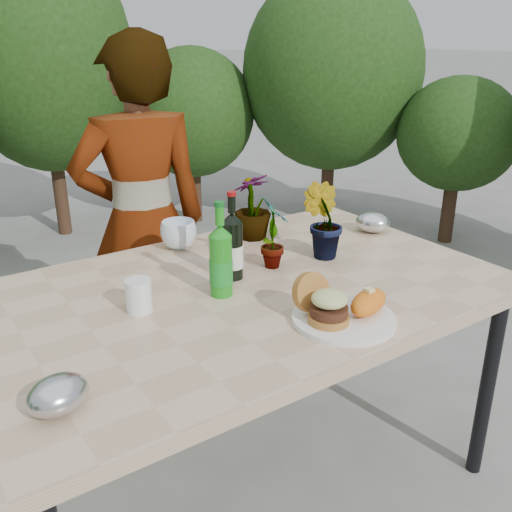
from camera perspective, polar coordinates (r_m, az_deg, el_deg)
ground at (r=2.16m, az=-1.29°, el=-21.56°), size 80.00×80.00×0.00m
patio_table at (r=1.76m, az=-1.48°, el=-4.89°), size 1.60×1.00×0.75m
shrub_hedge at (r=3.08m, az=-17.29°, el=14.00°), size 6.77×5.12×2.14m
dinner_plate at (r=1.56m, az=8.77°, el=-6.22°), size 0.28×0.28×0.01m
burger_stack at (r=1.51m, az=6.86°, el=-4.74°), size 0.11×0.16×0.11m
sweet_potato at (r=1.57m, az=11.17°, el=-4.56°), size 0.17×0.12×0.06m
grilled_veg at (r=1.62m, az=7.03°, el=-4.18°), size 0.08×0.05×0.03m
wine_bottle at (r=1.77m, az=-2.38°, el=0.90°), size 0.07×0.07×0.28m
sparkling_water at (r=1.65m, az=-3.54°, el=-0.57°), size 0.07×0.07×0.29m
plastic_cup at (r=1.61m, az=-11.65°, el=-3.92°), size 0.07×0.07×0.09m
seedling_left at (r=1.84m, az=1.72°, el=2.44°), size 0.14×0.16×0.25m
seedling_mid at (r=1.94m, az=6.66°, el=3.46°), size 0.16×0.17×0.25m
seedling_right at (r=2.11m, az=-0.36°, el=5.01°), size 0.15×0.15×0.25m
blue_bowl at (r=2.05m, az=-7.74°, el=2.14°), size 0.14×0.14×0.10m
foil_packet_left at (r=1.26m, az=-19.19°, el=-12.97°), size 0.16×0.14×0.08m
foil_packet_right at (r=2.24m, az=11.58°, el=3.32°), size 0.16×0.17×0.08m
person at (r=2.37m, az=-11.27°, el=3.19°), size 0.61×0.47×1.49m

